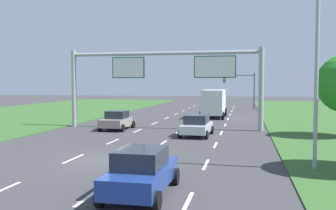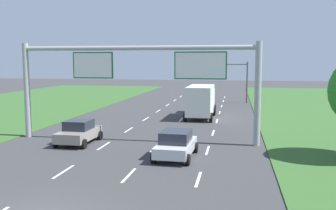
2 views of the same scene
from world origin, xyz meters
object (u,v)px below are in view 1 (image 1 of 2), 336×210
at_px(car_near_red, 141,172).
at_px(traffic_light_mast, 241,84).
at_px(car_lead_silver, 197,125).
at_px(sign_gantry, 166,73).
at_px(box_truck, 214,102).
at_px(street_lamp, 308,59).
at_px(car_mid_lane, 117,120).

height_order(car_near_red, traffic_light_mast, traffic_light_mast).
height_order(car_lead_silver, sign_gantry, sign_gantry).
bearing_deg(box_truck, street_lamp, -76.05).
relative_size(car_mid_lane, box_truck, 0.50).
distance_m(car_near_red, sign_gantry, 20.09).
height_order(car_mid_lane, box_truck, box_truck).
height_order(car_lead_silver, traffic_light_mast, traffic_light_mast).
relative_size(car_lead_silver, street_lamp, 0.49).
xyz_separation_m(box_truck, street_lamp, (6.34, -26.35, 3.33)).
distance_m(box_truck, street_lamp, 27.30).
relative_size(car_near_red, sign_gantry, 0.25).
relative_size(box_truck, traffic_light_mast, 1.42).
distance_m(car_lead_silver, sign_gantry, 6.62).
xyz_separation_m(sign_gantry, street_lamp, (9.60, -14.05, 0.19)).
height_order(box_truck, street_lamp, street_lamp).
height_order(car_lead_silver, street_lamp, street_lamp).
distance_m(box_truck, traffic_light_mast, 14.42).
xyz_separation_m(sign_gantry, traffic_light_mast, (6.24, 26.24, -1.02)).
bearing_deg(car_mid_lane, car_lead_silver, -19.31).
height_order(box_truck, traffic_light_mast, traffic_light_mast).
bearing_deg(box_truck, traffic_light_mast, 78.35).
xyz_separation_m(car_mid_lane, box_truck, (7.25, 13.80, 0.94)).
height_order(car_lead_silver, car_mid_lane, car_mid_lane).
xyz_separation_m(car_mid_lane, sign_gantry, (3.99, 1.50, 4.08)).
distance_m(sign_gantry, traffic_light_mast, 26.99).
relative_size(sign_gantry, street_lamp, 2.03).
bearing_deg(sign_gantry, box_truck, 75.15).
bearing_deg(street_lamp, box_truck, 103.54).
relative_size(car_mid_lane, traffic_light_mast, 0.71).
relative_size(traffic_light_mast, street_lamp, 0.66).
bearing_deg(sign_gantry, car_near_red, -80.53).
height_order(car_lead_silver, box_truck, box_truck).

